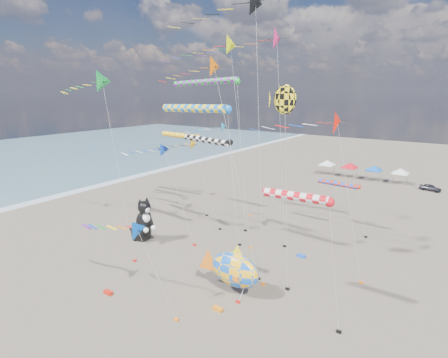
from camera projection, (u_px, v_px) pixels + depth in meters
ground at (149, 326)px, 27.94m from camera, size 260.00×260.00×0.00m
delta_kite_0 at (235, 1)px, 29.53m from camera, size 12.80×2.95×27.37m
delta_kite_1 at (95, 83)px, 36.35m from camera, size 11.67×2.57×20.65m
delta_kite_2 at (222, 70)px, 32.41m from camera, size 10.55×2.11×21.58m
delta_kite_3 at (137, 229)px, 29.18m from camera, size 9.94×1.88×8.36m
delta_kite_4 at (219, 50)px, 38.88m from camera, size 13.01×2.29×24.27m
delta_kite_5 at (222, 129)px, 52.68m from camera, size 10.65×1.70×13.98m
delta_kite_6 at (160, 153)px, 42.83m from camera, size 11.21×1.84×12.25m
delta_kite_7 at (264, 40)px, 38.39m from camera, size 13.36×2.65×25.35m
delta_kite_8 at (193, 147)px, 47.30m from camera, size 9.61×1.70×12.27m
delta_kite_9 at (324, 125)px, 33.09m from camera, size 13.05×2.51×16.66m
windsock_0 at (197, 109)px, 35.82m from camera, size 10.23×0.88×17.00m
windsock_1 at (182, 136)px, 52.37m from camera, size 8.48×0.79×12.23m
windsock_2 at (340, 185)px, 45.43m from camera, size 6.97×0.61×6.84m
windsock_3 at (300, 198)px, 26.76m from camera, size 7.08×0.76×10.77m
windsock_4 at (209, 141)px, 42.10m from camera, size 8.52×0.76×12.91m
windsock_5 at (208, 82)px, 45.65m from camera, size 11.74×0.83×19.89m
angelfish_kite at (283, 101)px, 31.64m from camera, size 3.74×3.02×18.86m
cat_inflatable at (142, 219)px, 43.44m from camera, size 4.57×2.85×5.75m
fish_inflatable at (234, 270)px, 31.79m from camera, size 6.56×2.48×4.99m
person_adult at (237, 279)px, 33.45m from camera, size 0.72×0.64×1.65m
child_green at (240, 275)px, 34.68m from camera, size 0.69×0.66×1.12m
child_blue at (232, 271)px, 35.41m from camera, size 0.70×0.52×1.10m
kite_bag_0 at (301, 256)px, 39.55m from camera, size 0.90×0.44×0.30m
kite_bag_1 at (108, 292)px, 32.35m from camera, size 0.90×0.44×0.30m
kite_bag_2 at (218, 309)px, 29.91m from camera, size 0.90×0.44×0.30m
kite_bag_3 at (252, 273)px, 35.91m from camera, size 0.90×0.44×0.30m
tent_row at (362, 165)px, 74.23m from camera, size 19.20×4.20×3.80m
parked_car at (430, 188)px, 66.00m from camera, size 3.90×2.25×1.25m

